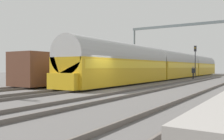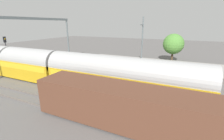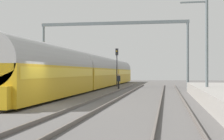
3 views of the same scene
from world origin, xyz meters
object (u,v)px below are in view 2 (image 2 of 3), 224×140
at_px(freight_car, 123,106).
at_px(person_crossing, 39,64).
at_px(railway_signal_far, 6,48).
at_px(passenger_train, 12,61).
at_px(catenary_gantry, 27,31).

xyz_separation_m(freight_car, person_crossing, (7.36, 16.48, -0.44)).
bearing_deg(person_crossing, railway_signal_far, 85.44).
relative_size(passenger_train, person_crossing, 28.44).
height_order(person_crossing, railway_signal_far, railway_signal_far).
relative_size(passenger_train, freight_car, 3.78).
distance_m(person_crossing, catenary_gantry, 5.03).
xyz_separation_m(person_crossing, catenary_gantry, (-0.76, 0.61, 4.94)).
bearing_deg(freight_car, catenary_gantry, 68.89).
bearing_deg(freight_car, railway_signal_far, 73.98).
bearing_deg(railway_signal_far, passenger_train, -116.73).
distance_m(freight_car, catenary_gantry, 18.86).
bearing_deg(freight_car, passenger_train, 76.41).
height_order(passenger_train, freight_car, passenger_train).
distance_m(passenger_train, railway_signal_far, 4.45).
distance_m(passenger_train, catenary_gantry, 4.69).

